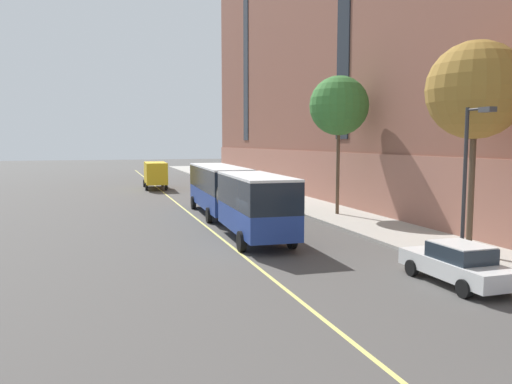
# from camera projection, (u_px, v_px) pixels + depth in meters

# --- Properties ---
(ground_plane) EXTENTS (260.00, 260.00, 0.00)m
(ground_plane) POSITION_uv_depth(u_px,v_px,m) (256.00, 251.00, 23.96)
(ground_plane) COLOR #4C4947
(sidewalk) EXTENTS (4.89, 160.00, 0.15)m
(sidewalk) POSITION_uv_depth(u_px,v_px,m) (388.00, 229.00, 29.49)
(sidewalk) COLOR #ADA89E
(sidewalk) RESTS_ON ground
(city_bus) EXTENTS (3.41, 19.31, 3.53)m
(city_bus) POSITION_uv_depth(u_px,v_px,m) (231.00, 192.00, 31.59)
(city_bus) COLOR navy
(city_bus) RESTS_ON ground
(parked_car_silver_1) EXTENTS (1.97, 4.68, 1.56)m
(parked_car_silver_1) POSITION_uv_depth(u_px,v_px,m) (222.00, 184.00, 53.20)
(parked_car_silver_1) COLOR #B7B7BC
(parked_car_silver_1) RESTS_ON ground
(parked_car_green_2) EXTENTS (2.06, 4.67, 1.56)m
(parked_car_green_2) POSITION_uv_depth(u_px,v_px,m) (276.00, 201.00, 37.66)
(parked_car_green_2) COLOR #23603D
(parked_car_green_2) RESTS_ON ground
(parked_car_white_3) EXTENTS (1.93, 4.72, 1.56)m
(parked_car_white_3) POSITION_uv_depth(u_px,v_px,m) (457.00, 264.00, 18.28)
(parked_car_white_3) COLOR silver
(parked_car_white_3) RESTS_ON ground
(parked_car_red_4) EXTENTS (1.94, 4.67, 1.56)m
(parked_car_red_4) POSITION_uv_depth(u_px,v_px,m) (248.00, 192.00, 44.13)
(parked_car_red_4) COLOR #B21E19
(parked_car_red_4) RESTS_ON ground
(box_truck) EXTENTS (2.54, 7.62, 3.00)m
(box_truck) POSITION_uv_depth(u_px,v_px,m) (155.00, 174.00, 55.42)
(box_truck) COLOR gold
(box_truck) RESTS_ON ground
(street_tree_mid_block) EXTENTS (4.33, 4.33, 9.54)m
(street_tree_mid_block) POSITION_uv_depth(u_px,v_px,m) (475.00, 91.00, 22.09)
(street_tree_mid_block) COLOR brown
(street_tree_mid_block) RESTS_ON sidewalk
(street_tree_far_uptown) EXTENTS (4.13, 4.13, 9.66)m
(street_tree_far_uptown) POSITION_uv_depth(u_px,v_px,m) (339.00, 106.00, 34.68)
(street_tree_far_uptown) COLOR brown
(street_tree_far_uptown) RESTS_ON sidewalk
(street_lamp) EXTENTS (0.36, 1.48, 6.47)m
(street_lamp) POSITION_uv_depth(u_px,v_px,m) (469.00, 169.00, 20.20)
(street_lamp) COLOR #2D2D30
(street_lamp) RESTS_ON sidewalk
(lane_centerline) EXTENTS (0.16, 140.00, 0.01)m
(lane_centerline) POSITION_uv_depth(u_px,v_px,m) (224.00, 240.00, 26.55)
(lane_centerline) COLOR #E0D66B
(lane_centerline) RESTS_ON ground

